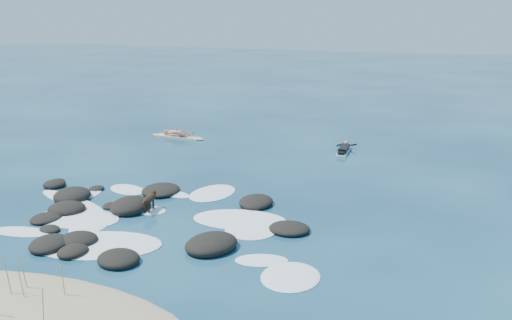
% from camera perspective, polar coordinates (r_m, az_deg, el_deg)
% --- Properties ---
extents(ground, '(160.00, 160.00, 0.00)m').
position_cam_1_polar(ground, '(20.46, -6.76, -4.85)').
color(ground, '#0A2642').
rests_on(ground, ground).
extents(reef_rocks, '(11.61, 7.73, 0.61)m').
position_cam_1_polar(reef_rocks, '(19.72, -12.13, -5.50)').
color(reef_rocks, black).
rests_on(reef_rocks, ground).
extents(breaking_foam, '(12.27, 8.73, 0.12)m').
position_cam_1_polar(breaking_foam, '(19.43, -10.81, -6.07)').
color(breaking_foam, white).
rests_on(breaking_foam, ground).
extents(standing_surfer_rig, '(3.26, 0.67, 1.85)m').
position_cam_1_polar(standing_surfer_rig, '(31.60, -7.88, 3.52)').
color(standing_surfer_rig, beige).
rests_on(standing_surfer_rig, ground).
extents(paddling_surfer_rig, '(1.06, 2.37, 0.41)m').
position_cam_1_polar(paddling_surfer_rig, '(28.56, 8.79, 1.06)').
color(paddling_surfer_rig, silver).
rests_on(paddling_surfer_rig, ground).
extents(dog, '(0.38, 1.10, 0.70)m').
position_cam_1_polar(dog, '(20.24, -10.60, -3.84)').
color(dog, black).
rests_on(dog, ground).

